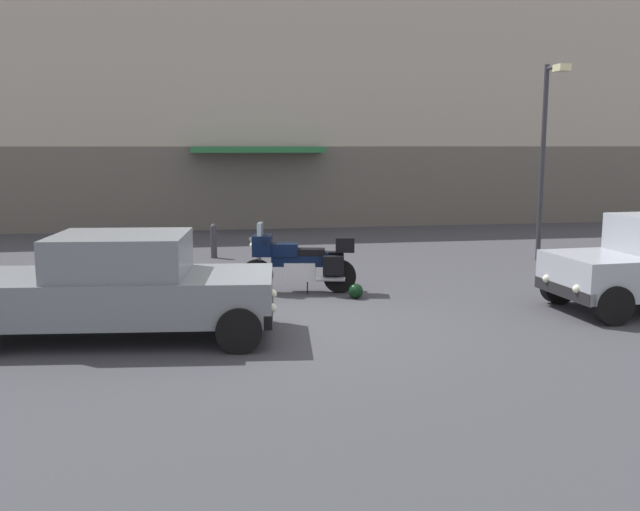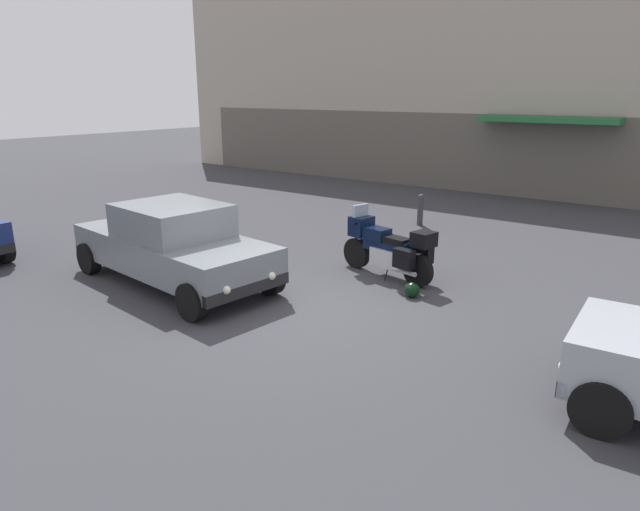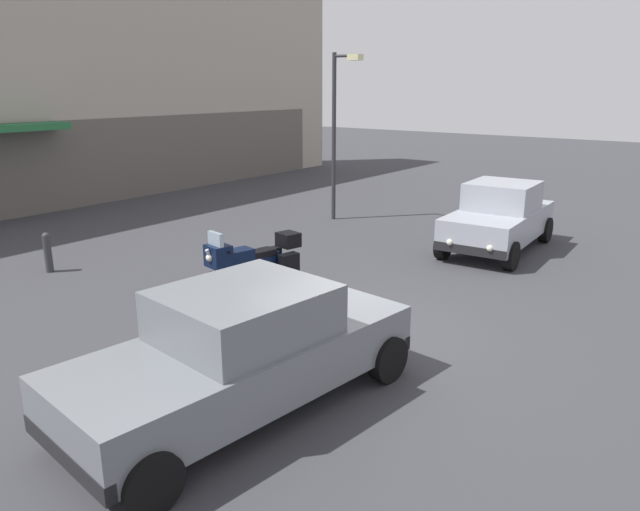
# 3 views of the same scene
# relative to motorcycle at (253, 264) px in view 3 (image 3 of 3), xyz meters

# --- Properties ---
(ground_plane) EXTENTS (80.00, 80.00, 0.00)m
(ground_plane) POSITION_rel_motorcycle_xyz_m (-0.50, -2.54, -0.62)
(ground_plane) COLOR #38383D
(motorcycle) EXTENTS (2.24, 0.98, 1.36)m
(motorcycle) POSITION_rel_motorcycle_xyz_m (0.00, 0.00, 0.00)
(motorcycle) COLOR black
(motorcycle) RESTS_ON ground
(helmet) EXTENTS (0.28, 0.28, 0.28)m
(helmet) POSITION_rel_motorcycle_xyz_m (0.94, -0.73, -0.48)
(helmet) COLOR black
(helmet) RESTS_ON ground
(car_hatchback_near) EXTENTS (3.94, 1.97, 1.64)m
(car_hatchback_near) POSITION_rel_motorcycle_xyz_m (5.99, -2.47, 0.19)
(car_hatchback_near) COLOR #9EA3AD
(car_hatchback_near) RESTS_ON ground
(car_sedan_far) EXTENTS (4.70, 2.36, 1.56)m
(car_sedan_far) POSITION_rel_motorcycle_xyz_m (-3.09, -2.77, 0.16)
(car_sedan_far) COLOR slate
(car_sedan_far) RESTS_ON ground
(streetlamp_curbside) EXTENTS (0.28, 0.94, 4.75)m
(streetlamp_curbside) POSITION_rel_motorcycle_xyz_m (6.39, 2.60, 2.27)
(streetlamp_curbside) COLOR #2D2D33
(streetlamp_curbside) RESTS_ON ground
(bollard_curbside) EXTENTS (0.16, 0.16, 0.87)m
(bollard_curbside) POSITION_rel_motorcycle_xyz_m (-1.57, 4.51, -0.16)
(bollard_curbside) COLOR #333338
(bollard_curbside) RESTS_ON ground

